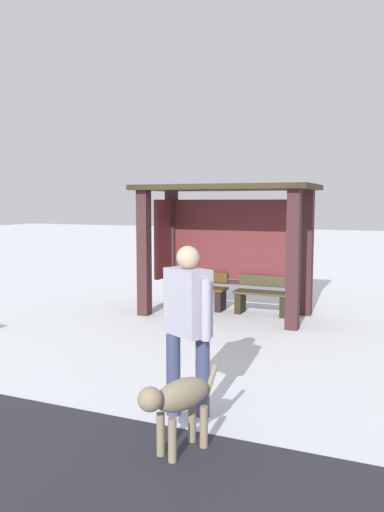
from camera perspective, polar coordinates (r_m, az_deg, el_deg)
name	(u,v)px	position (r m, az deg, el deg)	size (l,w,h in m)	color
ground_plane	(225,315)	(9.65, 3.70, -6.54)	(60.00, 60.00, 0.00)	silver
bus_shelter	(224,225)	(9.61, 3.61, 3.51)	(3.22, 1.64, 2.41)	#3D2225
bench_left_inside	(200,292)	(10.09, 0.95, -4.08)	(1.06, 0.41, 0.72)	#4E3A19
bench_center_inside	(263,298)	(9.70, 7.86, -4.60)	(1.06, 0.42, 0.71)	#433B26
person_walking	(188,317)	(5.01, -0.46, -6.78)	(0.61, 0.45, 1.69)	#ACABBF
dog	(178,400)	(4.43, -1.55, -15.72)	(0.46, 0.82, 0.68)	gray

